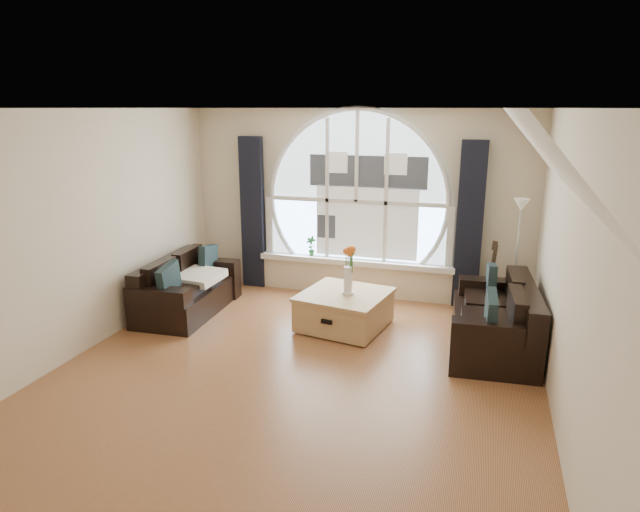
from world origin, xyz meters
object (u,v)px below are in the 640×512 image
Objects in this scene: floor_lamp at (516,260)px; guitar at (492,278)px; sofa_right at (494,315)px; coffee_chest at (344,309)px; sofa_left at (188,284)px; potted_plant at (311,246)px; vase_flowers at (348,264)px.

guitar is at bearing -176.34° from floor_lamp.
sofa_right reaches higher than coffee_chest.
potted_plant is at bearing 43.23° from sofa_left.
sofa_right reaches higher than sofa_left.
potted_plant is (-2.89, 0.31, -0.10)m from floor_lamp.
potted_plant is (-0.85, 1.27, 0.45)m from coffee_chest.
sofa_right is 1.80m from coffee_chest.
sofa_left is at bearing -167.40° from coffee_chest.
guitar is at bearing 87.92° from sofa_right.
guitar reaches higher than coffee_chest.
floor_lamp is at bearing -6.04° from potted_plant.
vase_flowers is 0.66× the size of guitar.
sofa_right is 1.81m from vase_flowers.
guitar is (-0.04, 1.03, 0.13)m from sofa_right.
coffee_chest is at bearing -130.26° from guitar.
sofa_left is at bearing -143.83° from guitar.
vase_flowers is at bearing -3.33° from coffee_chest.
coffee_chest is 1.59m from potted_plant.
sofa_left reaches higher than coffee_chest.
guitar is 3.56× the size of potted_plant.
sofa_left is 5.47× the size of potted_plant.
sofa_right is 1.64× the size of guitar.
sofa_right is 1.71× the size of coffee_chest.
vase_flowers is at bearing -129.34° from guitar.
coffee_chest is 0.64× the size of floor_lamp.
vase_flowers is (-1.75, 0.07, 0.45)m from sofa_right.
sofa_right is at bearing -2.42° from sofa_left.
coffee_chest is at bearing -154.73° from floor_lamp.
vase_flowers is 2.35× the size of potted_plant.
sofa_left is 0.93× the size of sofa_right.
floor_lamp is (2.00, 0.98, -0.05)m from vase_flowers.
sofa_left is at bearing -134.35° from potted_plant.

